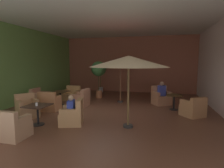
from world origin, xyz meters
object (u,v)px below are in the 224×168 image
iced_drink_cup (37,104)px  armchair_front_right_south (72,95)px  patron_blue_shirt (162,89)px  patron_by_window (71,105)px  armchair_front_right_east (81,100)px  potted_tree_left_corner (100,71)px  cafe_table_front_left (38,110)px  potted_tree_mid_left (99,71)px  armchair_mid_center_north (193,109)px  armchair_front_right_west (40,98)px  patio_umbrella_tall_red (120,63)px  armchair_mid_center_east (161,98)px  armchair_front_left_north (11,128)px  armchair_front_left_south (27,109)px  armchair_front_left_east (73,115)px  armchair_front_right_north (50,103)px  cafe_table_front_right (60,94)px  patio_umbrella_center_beige (129,62)px  cafe_table_mid_center (174,98)px

iced_drink_cup → armchair_front_right_south: bearing=101.1°
patron_blue_shirt → patron_by_window: (-3.00, -3.79, -0.10)m
armchair_front_right_east → patron_by_window: (0.75, -2.45, 0.35)m
potted_tree_left_corner → patron_blue_shirt: (4.13, -2.87, -0.73)m
cafe_table_front_left → potted_tree_mid_left: 5.12m
armchair_front_right_east → armchair_mid_center_north: 4.95m
patron_blue_shirt → armchair_front_right_west: bearing=-166.8°
potted_tree_left_corner → iced_drink_cup: (0.09, -7.08, -0.77)m
armchair_mid_center_north → patio_umbrella_tall_red: 4.13m
armchair_front_right_west → iced_drink_cup: size_ratio=7.51×
armchair_front_right_west → armchair_mid_center_east: 6.11m
armchair_front_left_north → patio_umbrella_tall_red: size_ratio=0.37×
cafe_table_front_left → iced_drink_cup: bearing=-64.7°
armchair_front_left_south → armchair_front_right_west: (-0.92, 2.07, -0.04)m
patron_by_window → cafe_table_front_left: bearing=-163.5°
patron_by_window → armchair_front_left_south: bearing=170.8°
cafe_table_front_left → armchair_front_right_east: (0.33, 2.77, -0.22)m
cafe_table_front_left → potted_tree_mid_left: potted_tree_mid_left is taller
armchair_front_right_south → armchair_mid_center_north: size_ratio=0.82×
potted_tree_left_corner → patron_blue_shirt: 5.08m
potted_tree_mid_left → cafe_table_front_left: bearing=-95.7°
armchair_front_left_east → iced_drink_cup: armchair_front_left_east is taller
armchair_front_left_east → potted_tree_mid_left: 4.86m
armchair_front_left_south → iced_drink_cup: bearing=-36.5°
armchair_front_right_south → armchair_mid_center_east: (4.80, 0.23, 0.04)m
patron_by_window → armchair_front_right_north: bearing=141.5°
armchair_front_right_south → patron_by_window: bearing=-63.2°
armchair_front_right_east → cafe_table_front_right: bearing=178.1°
armchair_front_right_east → patron_by_window: size_ratio=1.41×
patio_umbrella_center_beige → armchair_front_right_east: bearing=140.0°
armchair_front_right_south → patron_by_window: patron_by_window is taller
armchair_front_left_east → iced_drink_cup: bearing=-158.2°
armchair_front_right_west → potted_tree_left_corner: potted_tree_left_corner is taller
armchair_front_left_north → cafe_table_front_right: bearing=101.3°
armchair_front_left_south → cafe_table_front_right: bearing=85.1°
armchair_front_right_north → armchair_mid_center_east: size_ratio=0.82×
armchair_mid_center_north → potted_tree_mid_left: (-4.76, 2.63, 1.29)m
cafe_table_front_left → patron_by_window: 1.13m
armchair_front_left_east → armchair_front_right_south: armchair_front_left_east is taller
armchair_front_right_north → armchair_front_right_south: (-0.08, 2.21, -0.03)m
armchair_mid_center_north → patio_umbrella_tall_red: (-3.29, 1.79, 1.76)m
potted_tree_mid_left → armchair_front_left_east: bearing=-82.3°
cafe_table_front_right → armchair_mid_center_north: armchair_mid_center_north is taller
armchair_front_left_north → armchair_front_right_north: armchair_front_right_north is taller
armchair_front_left_east → patio_umbrella_center_beige: bearing=6.4°
patio_umbrella_center_beige → potted_tree_left_corner: 7.15m
patio_umbrella_center_beige → patio_umbrella_tall_red: bearing=105.8°
armchair_front_right_west → armchair_mid_center_east: size_ratio=0.79×
armchair_front_right_south → cafe_table_mid_center: 5.40m
iced_drink_cup → armchair_front_left_south: bearing=143.5°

